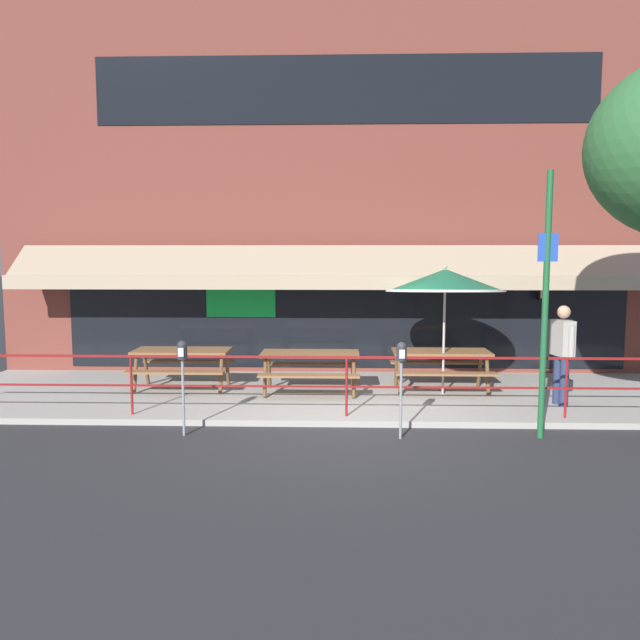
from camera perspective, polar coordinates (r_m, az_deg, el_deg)
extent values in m
plane|color=#2D2D30|center=(9.80, 2.45, -9.79)|extent=(120.00, 120.00, 0.00)
cube|color=#ADA89E|center=(11.73, 2.33, -6.85)|extent=(15.00, 4.00, 0.10)
cube|color=brown|center=(13.76, 2.31, 12.54)|extent=(15.00, 0.50, 8.43)
cube|color=black|center=(13.83, 2.36, 20.32)|extent=(10.50, 0.02, 1.40)
cube|color=black|center=(13.48, 2.27, 0.46)|extent=(12.00, 0.02, 2.30)
cube|color=#19D84C|center=(13.60, -7.25, 1.74)|extent=(1.50, 0.02, 0.70)
cube|color=tan|center=(12.88, 2.31, 5.32)|extent=(13.80, 0.92, 0.70)
cube|color=tan|center=(12.38, 2.33, 3.43)|extent=(13.80, 0.08, 0.28)
cube|color=black|center=(13.96, 19.50, 3.11)|extent=(0.04, 0.28, 0.04)
cube|color=black|center=(13.84, 19.65, 2.33)|extent=(0.18, 0.18, 0.28)
cube|color=beige|center=(13.84, 19.65, 2.33)|extent=(0.13, 0.19, 0.20)
cylinder|color=maroon|center=(10.49, -16.85, -5.75)|extent=(0.04, 0.04, 0.95)
cylinder|color=maroon|center=(9.95, 2.44, -6.13)|extent=(0.04, 0.04, 0.95)
cylinder|color=maroon|center=(10.58, 21.58, -5.83)|extent=(0.04, 0.04, 0.95)
cube|color=maroon|center=(9.86, 2.45, -3.43)|extent=(13.80, 0.04, 0.04)
cube|color=maroon|center=(9.95, 2.44, -6.13)|extent=(13.80, 0.03, 0.03)
cube|color=brown|center=(12.12, -12.51, -2.77)|extent=(1.80, 0.80, 0.05)
cube|color=brown|center=(11.62, -13.17, -4.67)|extent=(1.80, 0.26, 0.04)
cube|color=brown|center=(12.72, -11.83, -3.70)|extent=(1.80, 0.26, 0.04)
cylinder|color=brown|center=(11.70, -9.03, -4.85)|extent=(0.07, 0.30, 0.73)
cylinder|color=brown|center=(12.32, -8.48, -4.29)|extent=(0.07, 0.30, 0.73)
cylinder|color=brown|center=(12.10, -16.52, -4.67)|extent=(0.07, 0.30, 0.73)
cylinder|color=brown|center=(12.70, -15.62, -4.14)|extent=(0.07, 0.30, 0.73)
cube|color=brown|center=(11.51, -0.91, -3.09)|extent=(1.80, 0.80, 0.05)
cube|color=brown|center=(10.99, -1.04, -5.12)|extent=(1.80, 0.26, 0.04)
cube|color=brown|center=(12.13, -0.78, -4.04)|extent=(1.80, 0.26, 0.04)
cylinder|color=brown|center=(11.25, 3.11, -5.23)|extent=(0.07, 0.30, 0.73)
cylinder|color=brown|center=(11.88, 3.04, -4.62)|extent=(0.07, 0.30, 0.73)
cylinder|color=brown|center=(11.33, -5.04, -5.17)|extent=(0.07, 0.30, 0.73)
cylinder|color=brown|center=(11.95, -4.68, -4.56)|extent=(0.07, 0.30, 0.73)
cube|color=brown|center=(11.91, 11.02, -2.89)|extent=(1.80, 0.80, 0.05)
cube|color=brown|center=(11.39, 11.46, -4.84)|extent=(1.80, 0.26, 0.04)
cube|color=brown|center=(12.52, 10.56, -3.83)|extent=(1.80, 0.26, 0.04)
cylinder|color=brown|center=(11.82, 15.07, -4.88)|extent=(0.07, 0.30, 0.73)
cylinder|color=brown|center=(12.43, 14.40, -4.32)|extent=(0.07, 0.30, 0.73)
cylinder|color=brown|center=(11.56, 7.30, -4.97)|extent=(0.07, 0.30, 0.73)
cylinder|color=brown|center=(12.18, 7.01, -4.39)|extent=(0.07, 0.30, 0.73)
cylinder|color=#B7B2A8|center=(11.60, 11.26, -1.09)|extent=(0.04, 0.04, 2.30)
cone|color=#1E6B47|center=(11.52, 11.37, 3.60)|extent=(2.10, 2.12, 0.51)
cylinder|color=white|center=(11.53, 11.34, 2.66)|extent=(2.14, 2.14, 0.16)
sphere|color=#B7B2A8|center=(11.51, 11.39, 4.79)|extent=(0.07, 0.07, 0.07)
cylinder|color=navy|center=(11.34, 21.43, -5.26)|extent=(0.15, 0.15, 0.86)
cylinder|color=navy|center=(11.51, 20.90, -5.08)|extent=(0.15, 0.15, 0.86)
cube|color=#B2ADA3|center=(11.31, 21.31, -1.54)|extent=(0.32, 0.44, 0.60)
cylinder|color=#B2ADA3|center=(11.09, 22.01, -1.86)|extent=(0.10, 0.10, 0.54)
cylinder|color=#B2ADA3|center=(11.53, 20.62, -1.52)|extent=(0.10, 0.10, 0.54)
sphere|color=tan|center=(11.26, 21.40, 0.68)|extent=(0.22, 0.22, 0.22)
cylinder|color=gray|center=(9.45, -12.39, -6.93)|extent=(0.04, 0.04, 1.15)
cylinder|color=#2D2D33|center=(9.33, -12.49, -2.89)|extent=(0.15, 0.15, 0.20)
sphere|color=#2D2D33|center=(9.31, -12.51, -2.28)|extent=(0.14, 0.14, 0.14)
cube|color=silver|center=(9.25, -12.62, -2.91)|extent=(0.08, 0.01, 0.13)
cylinder|color=gray|center=(9.16, 7.40, -7.26)|extent=(0.04, 0.04, 1.15)
cylinder|color=#2D2D33|center=(9.03, 7.46, -3.09)|extent=(0.15, 0.15, 0.20)
sphere|color=#2D2D33|center=(9.01, 7.47, -2.47)|extent=(0.14, 0.14, 0.14)
cube|color=silver|center=(8.95, 7.52, -3.11)|extent=(0.08, 0.01, 0.13)
cylinder|color=#1E6033|center=(9.48, 19.89, 1.14)|extent=(0.09, 0.09, 3.85)
cube|color=blue|center=(9.43, 20.12, 6.26)|extent=(0.28, 0.02, 0.40)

